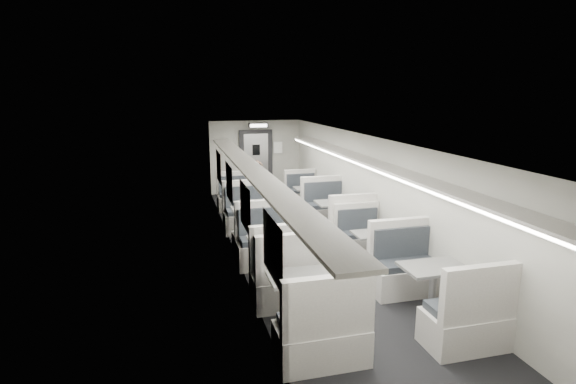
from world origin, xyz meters
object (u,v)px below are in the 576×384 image
booth_left_b (254,225)px  passenger (258,192)px  booth_left_d (302,301)px  booth_right_a (309,199)px  booth_right_b (336,218)px  booth_right_c (374,249)px  vestibule_door (256,162)px  booth_left_a (239,204)px  exit_sign (258,125)px  booth_right_d (432,291)px  booth_left_c (276,260)px

booth_left_b → passenger: 1.72m
booth_left_b → booth_left_d: bearing=-90.0°
booth_right_a → booth_right_b: size_ratio=0.86×
passenger → booth_right_c: bearing=-55.1°
booth_right_c → vestibule_door: size_ratio=0.95×
booth_left_b → booth_right_a: booth_left_b is taller
booth_right_a → passenger: (-1.59, -0.69, 0.46)m
booth_left_b → booth_right_b: bearing=3.3°
booth_right_a → booth_left_a: bearing=-177.3°
booth_right_c → exit_sign: 6.86m
booth_left_b → booth_right_a: 3.06m
booth_left_d → booth_right_d: size_ratio=1.01×
passenger → vestibule_door: vestibule_door is taller
booth_left_b → booth_left_d: 3.84m
booth_right_a → booth_right_b: booth_right_b is taller
booth_left_c → booth_right_d: booth_left_c is taller
booth_left_c → exit_sign: (1.00, 6.75, 1.86)m
booth_left_d → booth_right_c: (2.00, 1.86, -0.06)m
booth_right_a → vestibule_door: bearing=110.3°
booth_left_b → booth_right_c: booth_left_b is taller
booth_right_d → booth_right_a: bearing=90.0°
booth_right_b → exit_sign: (-1.00, 4.42, 1.87)m
booth_right_a → booth_right_c: booth_right_c is taller
passenger → booth_left_b: bearing=-93.1°
booth_right_c → passenger: size_ratio=1.23×
booth_left_d → vestibule_door: (1.00, 8.86, 0.62)m
booth_left_b → booth_right_d: bearing=-63.4°
booth_left_c → booth_right_d: size_ratio=1.02×
booth_right_c → passenger: passenger is taller
booth_right_a → passenger: bearing=-156.6°
booth_left_a → booth_left_c: bearing=-90.0°
booth_right_b → exit_sign: bearing=102.8°
booth_right_b → booth_right_a: bearing=90.0°
booth_left_d → booth_right_d: (2.00, -0.16, -0.00)m
booth_left_d → exit_sign: bearing=83.2°
booth_right_a → booth_right_c: size_ratio=0.98×
exit_sign → booth_left_b: bearing=-102.4°
booth_right_c → booth_right_b: bearing=90.0°
exit_sign → booth_left_a: bearing=-113.4°
booth_left_b → booth_right_a: bearing=49.1°
passenger → booth_left_a: bearing=136.2°
booth_right_d → booth_left_b: bearing=116.6°
booth_left_a → booth_right_a: size_ratio=1.04×
booth_right_b → booth_left_b: bearing=-176.7°
booth_right_a → booth_left_c: bearing=-113.8°
booth_left_d → booth_right_b: size_ratio=1.02×
booth_left_b → booth_left_c: 2.22m
exit_sign → passenger: bearing=-101.4°
booth_left_c → booth_right_c: booth_left_c is taller
booth_right_b → vestibule_door: vestibule_door is taller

